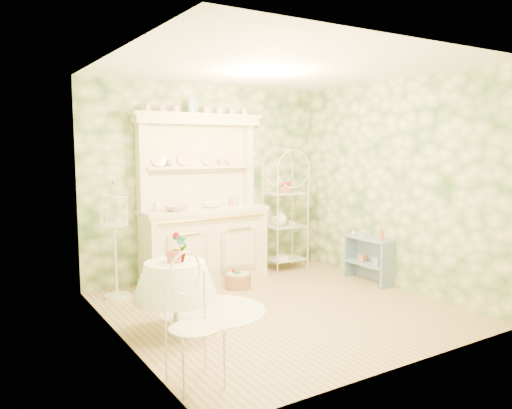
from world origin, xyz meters
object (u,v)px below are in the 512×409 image
cafe_chair (194,331)px  kitchen_dresser (204,198)px  side_shelf (369,260)px  birdcage_stand (115,240)px  bakers_rack (285,206)px  round_table (176,298)px  floor_basket (238,280)px

cafe_chair → kitchen_dresser: bearing=41.0°
side_shelf → birdcage_stand: size_ratio=0.49×
kitchen_dresser → bakers_rack: (1.34, -0.02, -0.18)m
round_table → floor_basket: bearing=38.2°
kitchen_dresser → bakers_rack: bearing=-1.0°
round_table → floor_basket: size_ratio=2.25×
bakers_rack → birdcage_stand: 2.62m
bakers_rack → cafe_chair: bakers_rack is taller
side_shelf → bakers_rack: bearing=105.8°
kitchen_dresser → birdcage_stand: bearing=-173.4°
kitchen_dresser → cafe_chair: 3.10m
cafe_chair → birdcage_stand: bearing=65.7°
bakers_rack → round_table: bakers_rack is taller
side_shelf → cafe_chair: 3.57m
cafe_chair → birdcage_stand: 2.55m
round_table → birdcage_stand: size_ratio=0.48×
round_table → birdcage_stand: birdcage_stand is taller
side_shelf → round_table: (-2.96, -0.34, 0.04)m
kitchen_dresser → side_shelf: 2.40m
side_shelf → cafe_chair: bearing=-164.2°
kitchen_dresser → round_table: bearing=-124.6°
round_table → kitchen_dresser: bearing=55.4°
round_table → cafe_chair: cafe_chair is taller
birdcage_stand → cafe_chair: bearing=-92.8°
round_table → floor_basket: (1.30, 1.02, -0.25)m
bakers_rack → side_shelf: bearing=-64.3°
birdcage_stand → kitchen_dresser: bearing=6.6°
bakers_rack → cafe_chair: (-2.73, -2.65, -0.53)m
bakers_rack → cafe_chair: 3.85m
bakers_rack → cafe_chair: size_ratio=2.23×
side_shelf → round_table: bearing=178.5°
side_shelf → cafe_chair: (-3.27, -1.44, 0.13)m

